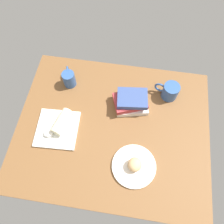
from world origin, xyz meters
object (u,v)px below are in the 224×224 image
at_px(coffee_mug, 170,91).
at_px(book_stack, 131,102).
at_px(square_plate, 57,129).
at_px(sauce_cup, 49,133).
at_px(second_mug, 69,78).
at_px(round_plate, 134,166).
at_px(breakfast_wrap, 62,122).
at_px(scone_pastry, 135,165).

bearing_deg(coffee_mug, book_stack, -154.54).
xyz_separation_m(square_plate, sauce_cup, (-0.03, -0.04, 0.02)).
relative_size(square_plate, second_mug, 1.84).
bearing_deg(round_plate, breakfast_wrap, 157.78).
xyz_separation_m(sauce_cup, book_stack, (0.43, 0.26, 0.02)).
height_order(scone_pastry, breakfast_wrap, breakfast_wrap).
height_order(round_plate, square_plate, square_plate).
height_order(breakfast_wrap, coffee_mug, coffee_mug).
xyz_separation_m(square_plate, second_mug, (-0.00, 0.32, 0.04)).
distance_m(scone_pastry, sauce_cup, 0.50).
distance_m(round_plate, second_mug, 0.65).
distance_m(round_plate, book_stack, 0.37).
bearing_deg(scone_pastry, breakfast_wrap, 157.81).
bearing_deg(breakfast_wrap, square_plate, 63.39).
relative_size(breakfast_wrap, coffee_mug, 1.01).
xyz_separation_m(scone_pastry, book_stack, (-0.06, 0.36, 0.00)).
height_order(breakfast_wrap, second_mug, second_mug).
xyz_separation_m(round_plate, square_plate, (-0.45, 0.14, 0.00)).
distance_m(breakfast_wrap, second_mug, 0.29).
relative_size(round_plate, sauce_cup, 4.98).
bearing_deg(coffee_mug, scone_pastry, -108.85).
distance_m(square_plate, second_mug, 0.32).
bearing_deg(breakfast_wrap, book_stack, -137.46).
bearing_deg(book_stack, second_mug, 165.72).
height_order(scone_pastry, second_mug, second_mug).
relative_size(scone_pastry, sauce_cup, 1.62).
height_order(coffee_mug, second_mug, second_mug).
xyz_separation_m(scone_pastry, breakfast_wrap, (-0.43, 0.17, 0.00)).
bearing_deg(square_plate, round_plate, -17.50).
distance_m(scone_pastry, breakfast_wrap, 0.46).
xyz_separation_m(round_plate, scone_pastry, (0.00, -0.00, 0.04)).
height_order(round_plate, coffee_mug, coffee_mug).
height_order(sauce_cup, second_mug, second_mug).
bearing_deg(square_plate, scone_pastry, -17.47).
bearing_deg(second_mug, scone_pastry, -45.38).
relative_size(book_stack, second_mug, 1.80).
bearing_deg(breakfast_wrap, scone_pastry, 173.34).
bearing_deg(round_plate, sauce_cup, 167.94).
distance_m(book_stack, second_mug, 0.41).
distance_m(breakfast_wrap, book_stack, 0.41).
distance_m(round_plate, square_plate, 0.48).
height_order(scone_pastry, coffee_mug, coffee_mug).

